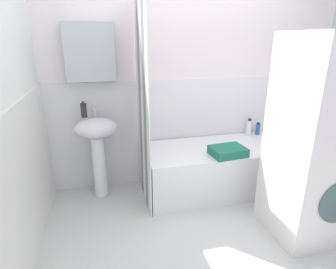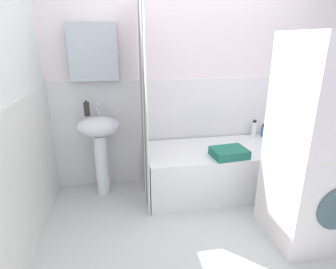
# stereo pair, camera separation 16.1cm
# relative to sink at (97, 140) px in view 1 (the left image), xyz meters

# --- Properties ---
(ground_plane) EXTENTS (4.80, 5.60, 0.04)m
(ground_plane) POSITION_rel_sink_xyz_m (1.03, -1.03, -0.66)
(ground_plane) COLOR silver
(wall_back_tiled) EXTENTS (3.60, 0.18, 2.40)m
(wall_back_tiled) POSITION_rel_sink_xyz_m (0.97, 0.23, 0.50)
(wall_back_tiled) COLOR white
(wall_back_tiled) RESTS_ON ground_plane
(wall_left_tiled) EXTENTS (0.07, 1.81, 2.40)m
(wall_left_tiled) POSITION_rel_sink_xyz_m (-0.54, -0.69, 0.48)
(wall_left_tiled) COLOR white
(wall_left_tiled) RESTS_ON ground_plane
(sink) EXTENTS (0.44, 0.34, 0.87)m
(sink) POSITION_rel_sink_xyz_m (0.00, 0.00, 0.00)
(sink) COLOR white
(sink) RESTS_ON ground_plane
(faucet) EXTENTS (0.03, 0.12, 0.12)m
(faucet) POSITION_rel_sink_xyz_m (0.00, 0.08, 0.29)
(faucet) COLOR silver
(faucet) RESTS_ON sink
(soap_dispenser) EXTENTS (0.06, 0.06, 0.17)m
(soap_dispenser) POSITION_rel_sink_xyz_m (-0.11, 0.07, 0.31)
(soap_dispenser) COLOR #2C2928
(soap_dispenser) RESTS_ON sink
(bathtub) EXTENTS (1.54, 0.73, 0.51)m
(bathtub) POSITION_rel_sink_xyz_m (1.24, -0.18, -0.38)
(bathtub) COLOR white
(bathtub) RESTS_ON ground_plane
(shower_curtain) EXTENTS (0.01, 0.73, 2.00)m
(shower_curtain) POSITION_rel_sink_xyz_m (0.46, -0.18, 0.36)
(shower_curtain) COLOR white
(shower_curtain) RESTS_ON ground_plane
(conditioner_bottle) EXTENTS (0.05, 0.05, 0.15)m
(conditioner_bottle) POSITION_rel_sink_xyz_m (1.91, 0.10, -0.06)
(conditioner_bottle) COLOR #3458A2
(conditioner_bottle) RESTS_ON bathtub
(body_wash_bottle) EXTENTS (0.06, 0.06, 0.21)m
(body_wash_bottle) POSITION_rel_sink_xyz_m (1.78, 0.10, -0.03)
(body_wash_bottle) COLOR white
(body_wash_bottle) RESTS_ON bathtub
(towel_folded) EXTENTS (0.36, 0.29, 0.09)m
(towel_folded) POSITION_rel_sink_xyz_m (1.28, -0.40, -0.09)
(towel_folded) COLOR #216C59
(towel_folded) RESTS_ON bathtub
(washer_dryer_stack) EXTENTS (0.64, 0.61, 1.68)m
(washer_dryer_stack) POSITION_rel_sink_xyz_m (1.75, -1.03, 0.20)
(washer_dryer_stack) COLOR white
(washer_dryer_stack) RESTS_ON ground_plane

